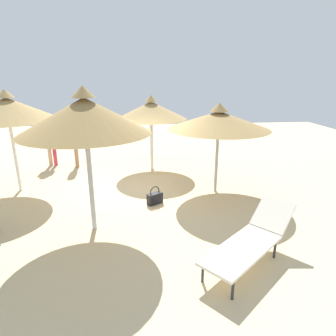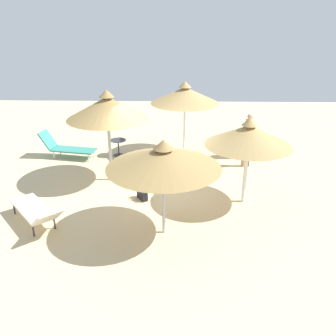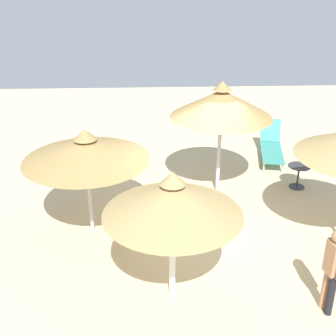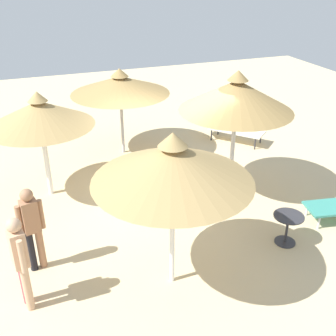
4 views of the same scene
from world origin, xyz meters
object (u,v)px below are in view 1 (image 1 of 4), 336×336
(parasol_umbrella_far_right, at_px, (7,109))
(parasol_umbrella_far_left, at_px, (219,120))
(parasol_umbrella_center, at_px, (151,110))
(lounge_chair_front, at_px, (251,239))
(parasol_umbrella_near_left, at_px, (85,116))
(person_standing_back, at_px, (75,141))
(handbag, at_px, (155,198))
(person_standing_edge, at_px, (50,139))

(parasol_umbrella_far_right, xyz_separation_m, parasol_umbrella_far_left, (0.56, 5.46, -0.28))
(parasol_umbrella_far_left, bearing_deg, parasol_umbrella_far_right, -95.91)
(parasol_umbrella_center, relative_size, lounge_chair_front, 1.20)
(parasol_umbrella_far_right, distance_m, parasol_umbrella_center, 4.14)
(parasol_umbrella_near_left, bearing_deg, parasol_umbrella_far_left, 120.56)
(lounge_chair_front, bearing_deg, parasol_umbrella_far_left, 176.23)
(person_standing_back, bearing_deg, parasol_umbrella_near_left, 15.37)
(parasol_umbrella_center, xyz_separation_m, parasol_umbrella_far_left, (2.22, 1.68, -0.01))
(parasol_umbrella_far_left, bearing_deg, parasol_umbrella_near_left, -59.44)
(parasol_umbrella_far_left, xyz_separation_m, person_standing_back, (-2.71, -4.31, -1.06))
(person_standing_back, height_order, handbag, person_standing_back)
(handbag, bearing_deg, person_standing_back, -142.81)
(lounge_chair_front, bearing_deg, parasol_umbrella_far_right, -125.77)
(person_standing_edge, bearing_deg, person_standing_back, 76.10)
(person_standing_edge, bearing_deg, lounge_chair_front, 39.08)
(parasol_umbrella_far_right, distance_m, handbag, 4.47)
(parasol_umbrella_far_left, bearing_deg, person_standing_edge, -119.37)
(lounge_chair_front, xyz_separation_m, handbag, (-2.52, -1.52, -0.28))
(parasol_umbrella_far_left, height_order, handbag, parasol_umbrella_far_left)
(parasol_umbrella_near_left, height_order, parasol_umbrella_center, parasol_umbrella_near_left)
(parasol_umbrella_far_left, xyz_separation_m, person_standing_edge, (-2.93, -5.20, -1.03))
(handbag, bearing_deg, parasol_umbrella_far_right, -108.68)
(person_standing_edge, bearing_deg, parasol_umbrella_far_left, 60.63)
(person_standing_back, bearing_deg, parasol_umbrella_center, 79.49)
(parasol_umbrella_far_left, bearing_deg, parasol_umbrella_center, -142.94)
(parasol_umbrella_near_left, xyz_separation_m, person_standing_back, (-4.52, -1.24, -1.45))
(parasol_umbrella_center, xyz_separation_m, person_standing_back, (-0.49, -2.64, -1.07))
(person_standing_back, bearing_deg, parasol_umbrella_far_left, 57.88)
(parasol_umbrella_far_right, height_order, parasol_umbrella_far_left, parasol_umbrella_far_right)
(lounge_chair_front, bearing_deg, person_standing_back, -145.30)
(parasol_umbrella_far_right, bearing_deg, lounge_chair_front, 54.23)
(parasol_umbrella_center, bearing_deg, lounge_chair_front, 15.07)
(parasol_umbrella_near_left, xyz_separation_m, lounge_chair_front, (1.40, 2.86, -1.94))
(parasol_umbrella_near_left, height_order, handbag, parasol_umbrella_near_left)
(person_standing_edge, relative_size, handbag, 3.55)
(handbag, bearing_deg, parasol_umbrella_center, 178.91)
(person_standing_edge, height_order, handbag, person_standing_edge)
(person_standing_back, bearing_deg, parasol_umbrella_far_right, -28.13)
(parasol_umbrella_near_left, relative_size, handbag, 6.22)
(parasol_umbrella_far_left, distance_m, person_standing_edge, 6.06)
(parasol_umbrella_near_left, xyz_separation_m, parasol_umbrella_far_left, (-1.81, 3.07, -0.39))
(parasol_umbrella_far_right, relative_size, parasol_umbrella_center, 1.11)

